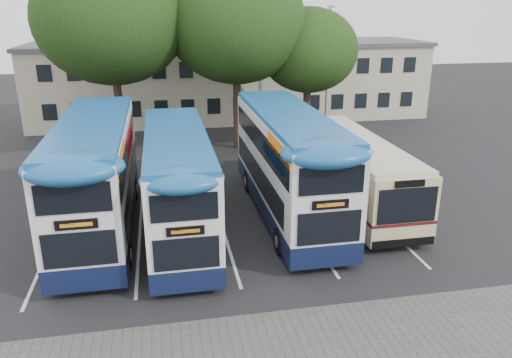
{
  "coord_description": "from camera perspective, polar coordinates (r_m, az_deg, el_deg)",
  "views": [
    {
      "loc": [
        -6.06,
        -15.03,
        9.15
      ],
      "look_at": [
        -2.18,
        5.0,
        1.97
      ],
      "focal_mm": 35.0,
      "sensor_mm": 36.0,
      "label": 1
    }
  ],
  "objects": [
    {
      "name": "ground",
      "position": [
        18.61,
        9.71,
        -10.36
      ],
      "size": [
        120.0,
        120.0,
        0.0
      ],
      "primitive_type": "plane",
      "color": "black",
      "rests_on": "ground"
    },
    {
      "name": "bay_lines",
      "position": [
        22.14,
        -4.02,
        -5.05
      ],
      "size": [
        14.12,
        11.0,
        0.01
      ],
      "color": "silver",
      "rests_on": "ground"
    },
    {
      "name": "bus_dd_right",
      "position": [
        22.23,
        3.68,
        2.27
      ],
      "size": [
        2.76,
        11.4,
        4.75
      ],
      "color": "#0F1737",
      "rests_on": "ground"
    },
    {
      "name": "lamp_post",
      "position": [
        37.25,
        8.21,
        12.93
      ],
      "size": [
        0.25,
        1.05,
        9.06
      ],
      "color": "gray",
      "rests_on": "ground"
    },
    {
      "name": "tree_left",
      "position": [
        32.32,
        -16.23,
        17.13
      ],
      "size": [
        9.14,
        9.14,
        12.18
      ],
      "color": "black",
      "rests_on": "ground"
    },
    {
      "name": "bus_dd_left",
      "position": [
        21.69,
        -17.76,
        0.87
      ],
      "size": [
        2.75,
        11.33,
        4.72
      ],
      "color": "#0F1737",
      "rests_on": "ground"
    },
    {
      "name": "depot_building",
      "position": [
        42.88,
        -2.79,
        11.33
      ],
      "size": [
        32.4,
        8.4,
        6.2
      ],
      "color": "beige",
      "rests_on": "ground"
    },
    {
      "name": "bus_single",
      "position": [
        24.19,
        11.04,
        1.37
      ],
      "size": [
        2.73,
        10.72,
        3.2
      ],
      "color": "#CFBC8A",
      "rests_on": "ground"
    },
    {
      "name": "tree_right",
      "position": [
        33.53,
        6.02,
        14.39
      ],
      "size": [
        6.42,
        6.42,
        9.04
      ],
      "color": "black",
      "rests_on": "ground"
    },
    {
      "name": "bus_dd_mid",
      "position": [
        20.55,
        -8.9,
        -0.05
      ],
      "size": [
        2.53,
        10.42,
        4.34
      ],
      "color": "#0F1737",
      "rests_on": "ground"
    },
    {
      "name": "tree_mid",
      "position": [
        32.45,
        -2.29,
        17.32
      ],
      "size": [
        8.73,
        8.73,
        11.71
      ],
      "color": "black",
      "rests_on": "ground"
    }
  ]
}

